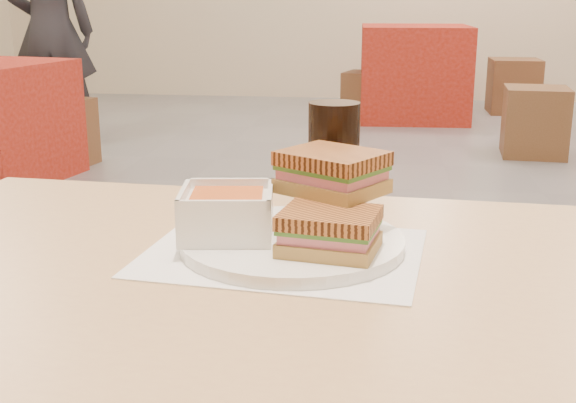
# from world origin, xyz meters

# --- Properties ---
(main_table) EXTENTS (1.24, 0.77, 0.75)m
(main_table) POSITION_xyz_m (0.03, -2.04, 0.64)
(main_table) COLOR tan
(main_table) RESTS_ON ground
(tray_liner) EXTENTS (0.37, 0.30, 0.00)m
(tray_liner) POSITION_xyz_m (0.00, -1.99, 0.75)
(tray_liner) COLOR white
(tray_liner) RESTS_ON main_table
(plate) EXTENTS (0.29, 0.29, 0.02)m
(plate) POSITION_xyz_m (0.01, -1.98, 0.76)
(plate) COLOR white
(plate) RESTS_ON tray_liner
(soup_bowl) EXTENTS (0.13, 0.13, 0.06)m
(soup_bowl) POSITION_xyz_m (-0.07, -1.98, 0.79)
(soup_bowl) COLOR white
(soup_bowl) RESTS_ON plate
(panini_lower) EXTENTS (0.13, 0.11, 0.05)m
(panini_lower) POSITION_xyz_m (0.06, -2.03, 0.79)
(panini_lower) COLOR tan
(panini_lower) RESTS_ON plate
(panini_upper) EXTENTS (0.16, 0.15, 0.06)m
(panini_upper) POSITION_xyz_m (0.06, -1.94, 0.84)
(panini_upper) COLOR tan
(panini_upper) RESTS_ON panini_lower
(cola_glass) EXTENTS (0.08, 0.08, 0.16)m
(cola_glass) POSITION_xyz_m (0.05, -1.79, 0.83)
(cola_glass) COLOR black
(cola_glass) RESTS_ON main_table
(bg_table_2) EXTENTS (0.95, 0.95, 0.80)m
(bg_table_2) POSITION_xyz_m (0.34, 3.74, 0.40)
(bg_table_2) COLOR #A22D23
(bg_table_2) RESTS_ON ground
(bg_chair_0r) EXTENTS (0.44, 0.44, 0.42)m
(bg_chair_0r) POSITION_xyz_m (-1.95, 1.55, 0.21)
(bg_chair_0r) COLOR brown
(bg_chair_0r) RESTS_ON ground
(bg_chair_1l) EXTENTS (0.44, 0.44, 0.46)m
(bg_chair_1l) POSITION_xyz_m (1.12, 2.28, 0.23)
(bg_chair_1l) COLOR brown
(bg_chair_1l) RESTS_ON ground
(bg_chair_2l) EXTENTS (0.44, 0.44, 0.41)m
(bg_chair_2l) POSITION_xyz_m (-0.06, 3.69, 0.20)
(bg_chair_2l) COLOR brown
(bg_chair_2l) RESTS_ON ground
(bg_chair_2r) EXTENTS (0.44, 0.44, 0.49)m
(bg_chair_2r) POSITION_xyz_m (1.27, 4.21, 0.25)
(bg_chair_2r) COLOR brown
(bg_chair_2r) RESTS_ON ground
(patron_a) EXTENTS (0.68, 0.55, 1.63)m
(patron_a) POSITION_xyz_m (-2.23, 2.16, 0.82)
(patron_a) COLOR black
(patron_a) RESTS_ON ground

